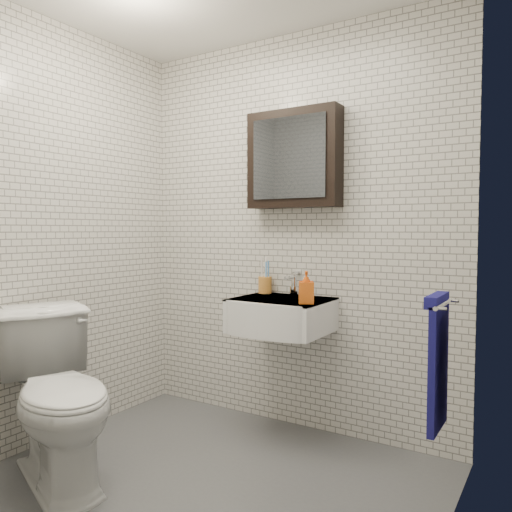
% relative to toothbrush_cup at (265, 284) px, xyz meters
% --- Properties ---
extents(ground, '(2.20, 2.00, 0.01)m').
position_rel_toothbrush_cup_xyz_m(ground, '(0.16, -0.94, -0.90)').
color(ground, '#515359').
rests_on(ground, ground).
extents(room_shell, '(2.22, 2.02, 2.51)m').
position_rel_toothbrush_cup_xyz_m(room_shell, '(0.16, -0.94, 0.56)').
color(room_shell, silver).
rests_on(room_shell, ground).
extents(washbasin, '(0.55, 0.50, 0.20)m').
position_rel_toothbrush_cup_xyz_m(washbasin, '(0.21, -0.21, -0.15)').
color(washbasin, white).
rests_on(washbasin, room_shell).
extents(faucet, '(0.06, 0.20, 0.15)m').
position_rel_toothbrush_cup_xyz_m(faucet, '(0.21, -0.01, 0.01)').
color(faucet, silver).
rests_on(faucet, washbasin).
extents(mirror_cabinet, '(0.60, 0.15, 0.60)m').
position_rel_toothbrush_cup_xyz_m(mirror_cabinet, '(0.21, -0.01, 0.79)').
color(mirror_cabinet, black).
rests_on(mirror_cabinet, room_shell).
extents(towel_rail, '(0.09, 0.30, 0.58)m').
position_rel_toothbrush_cup_xyz_m(towel_rail, '(1.21, -0.59, -0.19)').
color(towel_rail, silver).
rests_on(towel_rail, room_shell).
extents(toothbrush_cup, '(0.10, 0.10, 0.24)m').
position_rel_toothbrush_cup_xyz_m(toothbrush_cup, '(0.00, 0.00, 0.00)').
color(toothbrush_cup, orange).
rests_on(toothbrush_cup, washbasin).
extents(soap_bottle, '(0.11, 0.11, 0.18)m').
position_rel_toothbrush_cup_xyz_m(soap_bottle, '(0.43, -0.27, 0.03)').
color(soap_bottle, orange).
rests_on(soap_bottle, washbasin).
extents(toilet, '(0.95, 0.75, 0.85)m').
position_rel_toothbrush_cup_xyz_m(toilet, '(-0.48, -1.21, -0.48)').
color(toilet, white).
rests_on(toilet, ground).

